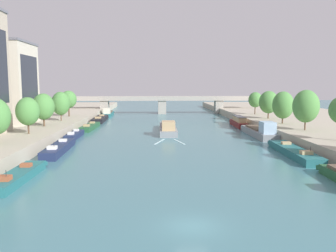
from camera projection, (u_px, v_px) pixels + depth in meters
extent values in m
plane|color=#42757F|center=(193.00, 226.00, 25.95)|extent=(400.00, 400.00, 0.00)
cube|color=#B2A893|center=(329.00, 125.00, 81.91)|extent=(36.00, 170.00, 2.02)
cube|color=gray|center=(168.00, 129.00, 77.42)|extent=(3.85, 18.91, 1.16)
cube|color=gray|center=(167.00, 124.00, 87.11)|extent=(3.35, 1.30, 0.94)
cube|color=gray|center=(168.00, 126.00, 77.35)|extent=(3.92, 18.91, 0.06)
cube|color=tan|center=(168.00, 126.00, 70.87)|extent=(2.70, 3.82, 1.80)
cube|color=black|center=(168.00, 123.00, 72.72)|extent=(2.11, 0.07, 0.50)
cube|color=brown|center=(168.00, 124.00, 79.19)|extent=(2.92, 9.85, 0.36)
cylinder|color=#232328|center=(171.00, 127.00, 71.68)|extent=(0.07, 0.07, 1.10)
cube|color=silver|center=(179.00, 142.00, 63.90)|extent=(1.90, 5.89, 0.03)
cube|color=silver|center=(160.00, 142.00, 63.82)|extent=(2.10, 5.84, 0.03)
cube|color=#23666B|center=(17.00, 177.00, 37.99)|extent=(2.60, 11.68, 0.92)
cube|color=#23666B|center=(37.00, 163.00, 44.11)|extent=(2.29, 1.24, 0.82)
cube|color=#23666B|center=(17.00, 173.00, 37.93)|extent=(2.65, 11.68, 0.06)
cube|color=#9E5133|center=(26.00, 165.00, 40.45)|extent=(1.21, 0.92, 0.40)
cube|color=#9E5133|center=(4.00, 178.00, 34.67)|extent=(1.33, 1.12, 0.48)
cylinder|color=#232328|center=(6.00, 176.00, 34.41)|extent=(0.07, 0.07, 1.10)
cube|color=#1E284C|center=(59.00, 149.00, 54.10)|extent=(2.79, 13.73, 1.12)
cube|color=#1E284C|center=(68.00, 140.00, 61.20)|extent=(2.28, 1.31, 0.93)
cube|color=#1E284C|center=(59.00, 145.00, 54.03)|extent=(2.83, 13.73, 0.06)
cube|color=white|center=(63.00, 140.00, 56.98)|extent=(1.21, 0.94, 0.40)
cube|color=white|center=(52.00, 148.00, 50.21)|extent=(1.33, 1.14, 0.48)
cylinder|color=#232328|center=(54.00, 146.00, 49.93)|extent=(0.07, 0.07, 1.10)
cube|color=#1E284C|center=(74.00, 135.00, 68.40)|extent=(1.96, 9.60, 1.00)
cube|color=#1E284C|center=(80.00, 131.00, 73.49)|extent=(1.82, 1.23, 0.87)
cube|color=#1E284C|center=(74.00, 133.00, 68.33)|extent=(2.00, 9.60, 0.06)
cube|color=white|center=(76.00, 130.00, 70.40)|extent=(0.96, 0.91, 0.40)
cube|color=white|center=(71.00, 133.00, 65.64)|extent=(1.05, 1.11, 0.48)
cylinder|color=#232328|center=(72.00, 132.00, 65.42)|extent=(0.07, 0.07, 1.10)
cube|color=#235633|center=(90.00, 127.00, 81.75)|extent=(2.69, 12.43, 1.01)
cube|color=#235633|center=(95.00, 123.00, 88.23)|extent=(2.23, 1.29, 0.87)
cube|color=#235633|center=(90.00, 125.00, 81.69)|extent=(2.74, 12.44, 0.06)
cube|color=tan|center=(92.00, 122.00, 84.36)|extent=(1.18, 0.94, 0.40)
cube|color=tan|center=(87.00, 125.00, 78.22)|extent=(1.30, 1.14, 0.48)
cylinder|color=#232328|center=(88.00, 124.00, 77.94)|extent=(0.07, 0.07, 1.10)
cube|color=black|center=(100.00, 119.00, 99.19)|extent=(3.28, 15.48, 1.15)
cube|color=black|center=(104.00, 116.00, 107.16)|extent=(2.85, 1.30, 0.94)
cube|color=black|center=(100.00, 117.00, 99.11)|extent=(3.34, 15.48, 0.06)
cube|color=tan|center=(102.00, 115.00, 102.45)|extent=(1.50, 0.93, 0.40)
cube|color=tan|center=(98.00, 118.00, 94.80)|extent=(1.66, 1.13, 0.48)
cylinder|color=#232328|center=(99.00, 117.00, 94.49)|extent=(0.07, 0.07, 1.10)
cube|color=#23666B|center=(108.00, 114.00, 117.47)|extent=(3.26, 13.80, 0.92)
cube|color=#23666B|center=(110.00, 112.00, 124.59)|extent=(2.68, 1.29, 0.82)
cube|color=#23666B|center=(108.00, 113.00, 117.42)|extent=(3.32, 13.80, 0.06)
cube|color=beige|center=(107.00, 111.00, 112.69)|extent=(2.18, 2.81, 1.78)
cube|color=black|center=(107.00, 110.00, 114.03)|extent=(1.67, 0.09, 0.50)
cube|color=brown|center=(109.00, 112.00, 118.75)|extent=(2.42, 7.20, 0.36)
cylinder|color=#232328|center=(108.00, 112.00, 113.31)|extent=(0.07, 0.07, 1.10)
cube|color=#235633|center=(327.00, 167.00, 41.84)|extent=(2.15, 1.28, 0.87)
cube|color=#23666B|center=(294.00, 152.00, 51.44)|extent=(3.20, 15.69, 1.05)
cube|color=#23666B|center=(276.00, 142.00, 59.53)|extent=(2.66, 1.30, 0.89)
cube|color=#23666B|center=(294.00, 148.00, 51.37)|extent=(3.25, 15.69, 0.06)
cube|color=tan|center=(286.00, 143.00, 54.75)|extent=(1.41, 0.94, 0.40)
cube|color=tan|center=(306.00, 152.00, 47.00)|extent=(1.55, 1.14, 0.48)
cylinder|color=#232328|center=(310.00, 151.00, 46.65)|extent=(0.07, 0.07, 1.10)
cube|color=gray|center=(259.00, 133.00, 71.04)|extent=(3.31, 15.95, 1.23)
cube|color=gray|center=(248.00, 127.00, 79.28)|extent=(3.08, 1.27, 0.98)
cube|color=gray|center=(259.00, 130.00, 70.96)|extent=(3.38, 15.95, 0.06)
cube|color=#9EBCD6|center=(268.00, 128.00, 65.45)|extent=(2.44, 3.20, 2.21)
cube|color=black|center=(265.00, 125.00, 67.00)|extent=(1.94, 0.04, 0.62)
cube|color=brown|center=(257.00, 128.00, 72.52)|extent=(2.57, 8.30, 0.36)
cylinder|color=#232328|center=(269.00, 130.00, 66.17)|extent=(0.07, 0.07, 1.10)
cube|color=maroon|center=(239.00, 124.00, 86.83)|extent=(2.57, 11.82, 1.24)
cube|color=maroon|center=(234.00, 121.00, 93.00)|extent=(2.15, 1.32, 0.99)
cube|color=maroon|center=(239.00, 121.00, 86.75)|extent=(2.61, 11.82, 0.06)
cube|color=tan|center=(239.00, 119.00, 86.09)|extent=(2.04, 7.57, 1.24)
cube|color=#4C4C51|center=(239.00, 116.00, 86.01)|extent=(2.18, 7.80, 0.08)
cylinder|color=#232328|center=(243.00, 121.00, 83.18)|extent=(0.07, 0.07, 1.10)
cylinder|color=brown|center=(28.00, 126.00, 59.74)|extent=(0.29, 0.29, 2.56)
ellipsoid|color=#4C8942|center=(28.00, 111.00, 59.43)|extent=(3.97, 3.97, 4.81)
cylinder|color=brown|center=(44.00, 120.00, 70.57)|extent=(0.37, 0.37, 2.53)
ellipsoid|color=#4C8942|center=(43.00, 107.00, 70.24)|extent=(4.39, 4.39, 5.29)
cylinder|color=brown|center=(61.00, 115.00, 80.99)|extent=(0.28, 0.28, 2.55)
ellipsoid|color=#4C8942|center=(61.00, 103.00, 80.66)|extent=(4.17, 4.17, 5.39)
cylinder|color=brown|center=(69.00, 110.00, 91.92)|extent=(0.39, 0.39, 3.23)
ellipsoid|color=#4C8942|center=(69.00, 99.00, 91.57)|extent=(4.14, 4.14, 4.59)
cylinder|color=brown|center=(305.00, 123.00, 64.45)|extent=(0.28, 0.28, 2.79)
ellipsoid|color=#4C8942|center=(306.00, 106.00, 64.08)|extent=(4.79, 4.79, 6.03)
cylinder|color=brown|center=(283.00, 118.00, 75.18)|extent=(0.29, 0.29, 2.40)
ellipsoid|color=#4C8942|center=(283.00, 105.00, 74.84)|extent=(4.52, 4.52, 5.86)
cylinder|color=brown|center=(268.00, 113.00, 86.28)|extent=(0.31, 0.31, 2.53)
ellipsoid|color=#4C8942|center=(269.00, 102.00, 85.95)|extent=(4.70, 4.70, 5.52)
cylinder|color=brown|center=(255.00, 109.00, 98.28)|extent=(0.27, 0.27, 2.93)
ellipsoid|color=#4C8942|center=(255.00, 100.00, 97.97)|extent=(3.83, 3.83, 4.27)
cube|color=beige|center=(1.00, 84.00, 74.42)|extent=(12.40, 12.09, 17.05)
cube|color=#232833|center=(30.00, 80.00, 74.57)|extent=(0.04, 9.67, 10.23)
cube|color=#9E998E|center=(162.00, 100.00, 123.06)|extent=(64.48, 4.40, 0.60)
cube|color=#9E998E|center=(162.00, 98.00, 120.98)|extent=(64.48, 0.30, 0.90)
cube|color=#9E998E|center=(162.00, 97.00, 124.95)|extent=(64.48, 0.30, 0.90)
cube|color=#9E998E|center=(105.00, 107.00, 122.57)|extent=(2.80, 3.60, 4.71)
cube|color=#9E998E|center=(162.00, 107.00, 123.38)|extent=(2.80, 3.60, 4.71)
cube|color=#9E998E|center=(219.00, 107.00, 124.18)|extent=(2.80, 3.60, 4.71)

